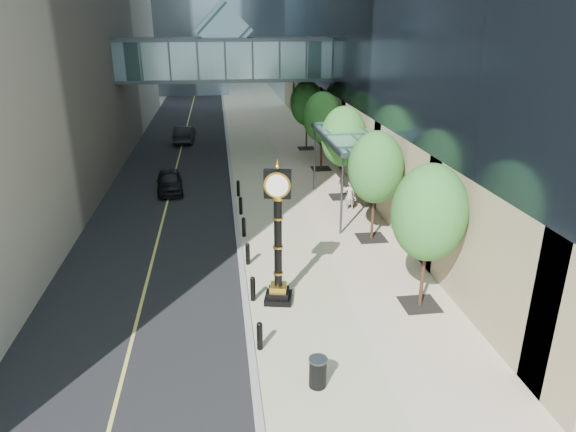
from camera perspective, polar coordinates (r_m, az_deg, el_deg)
The scene contains 13 objects.
ground at distance 17.19m, azimuth 6.53°, elevation -15.81°, with size 320.00×320.00×0.00m, color gray.
road at distance 54.39m, azimuth -11.21°, elevation 9.63°, with size 8.00×180.00×0.02m, color black.
sidewalk at distance 54.49m, azimuth -2.67°, elevation 10.04°, with size 8.00×180.00×0.06m, color #B3AD8A.
curb at distance 54.29m, azimuth -6.94°, elevation 9.87°, with size 0.25×180.00×0.07m, color gray.
skywalk at distance 41.40m, azimuth -7.04°, elevation 17.22°, with size 17.00×4.20×5.80m.
entrance_canopy at distance 28.88m, azimuth 6.94°, elevation 8.64°, with size 3.00×8.00×4.38m.
bollard_row at distance 24.36m, azimuth -4.72°, elevation -2.74°, with size 0.20×16.20×0.90m.
street_trees at distance 31.11m, azimuth 6.11°, elevation 8.82°, with size 2.75×28.73×5.65m.
street_clock at distance 19.12m, azimuth -1.11°, elevation -3.19°, with size 1.22×1.22×5.48m.
trash_bin at distance 15.84m, azimuth 3.33°, elevation -17.03°, with size 0.52×0.52×0.90m, color black.
pedestrian at distance 29.52m, azimuth 6.88°, elevation 2.31°, with size 0.63×0.41×1.72m, color #A6A098.
car_near at distance 33.50m, azimuth -13.03°, elevation 3.75°, with size 1.57×3.91×1.33m, color black.
car_far at distance 47.48m, azimuth -11.43°, elevation 8.92°, with size 1.54×4.43×1.46m, color black.
Camera 1 is at (-3.70, -13.32, 10.22)m, focal length 32.00 mm.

